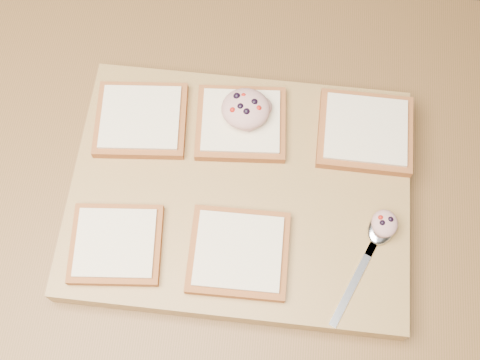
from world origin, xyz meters
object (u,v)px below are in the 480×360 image
object	(u,v)px
cutting_board	(240,192)
bread_far_center	(241,123)
spoon	(378,235)
tuna_salad_dollop	(246,109)

from	to	relation	value
cutting_board	bread_far_center	world-z (taller)	bread_far_center
bread_far_center	spoon	distance (m)	0.24
bread_far_center	tuna_salad_dollop	xyz separation A→B (m)	(0.01, 0.01, 0.02)
bread_far_center	spoon	xyz separation A→B (m)	(0.19, -0.14, -0.00)
bread_far_center	tuna_salad_dollop	bearing A→B (deg)	60.58
cutting_board	bread_far_center	xyz separation A→B (m)	(-0.01, 0.09, 0.03)
bread_far_center	spoon	bearing A→B (deg)	-36.21
cutting_board	tuna_salad_dollop	world-z (taller)	tuna_salad_dollop
spoon	bread_far_center	bearing A→B (deg)	143.79
cutting_board	spoon	xyz separation A→B (m)	(0.18, -0.05, 0.02)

